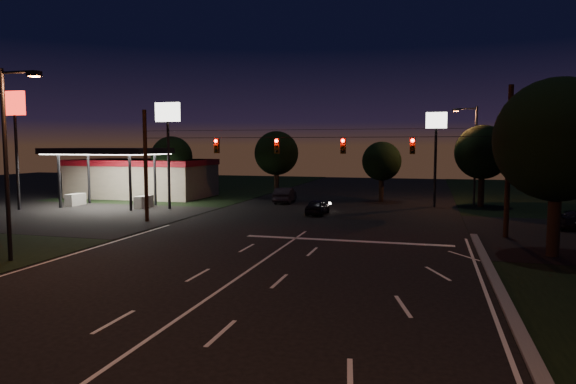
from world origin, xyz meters
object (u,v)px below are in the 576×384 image
(car_oncoming_a, at_px, (317,207))
(utility_pole_right, at_px, (505,238))
(car_oncoming_b, at_px, (285,195))
(tree_right_near, at_px, (557,141))

(car_oncoming_a, bearing_deg, utility_pole_right, 151.80)
(car_oncoming_a, height_order, car_oncoming_b, car_oncoming_b)
(tree_right_near, xyz_separation_m, car_oncoming_b, (-19.34, 19.41, -4.95))
(utility_pole_right, distance_m, car_oncoming_a, 14.84)
(utility_pole_right, bearing_deg, car_oncoming_a, 151.28)
(tree_right_near, height_order, car_oncoming_b, tree_right_near)
(car_oncoming_a, bearing_deg, tree_right_near, 141.06)
(utility_pole_right, distance_m, car_oncoming_b, 23.03)
(utility_pole_right, xyz_separation_m, car_oncoming_b, (-17.81, 14.58, 0.73))
(utility_pole_right, relative_size, tree_right_near, 1.03)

